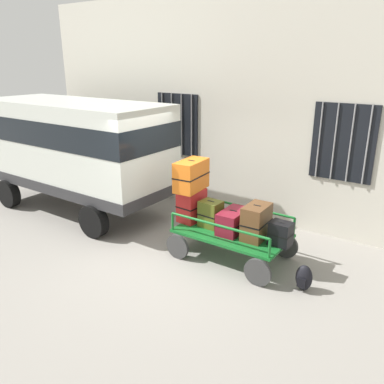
# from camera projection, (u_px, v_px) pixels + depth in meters

# --- Properties ---
(ground_plane) EXTENTS (40.00, 40.00, 0.00)m
(ground_plane) POSITION_uv_depth(u_px,v_px,m) (176.00, 255.00, 7.45)
(ground_plane) COLOR gray
(building_wall) EXTENTS (12.00, 0.38, 5.00)m
(building_wall) POSITION_uv_depth(u_px,v_px,m) (246.00, 108.00, 8.72)
(building_wall) COLOR beige
(building_wall) RESTS_ON ground
(van) EXTENTS (4.90, 2.01, 2.62)m
(van) POSITION_uv_depth(u_px,v_px,m) (75.00, 144.00, 9.27)
(van) COLOR silver
(van) RESTS_ON ground
(luggage_cart) EXTENTS (2.11, 1.24, 0.53)m
(luggage_cart) POSITION_uv_depth(u_px,v_px,m) (232.00, 237.00, 7.21)
(luggage_cart) COLOR #146023
(luggage_cart) RESTS_ON ground
(cart_railing) EXTENTS (1.98, 1.10, 0.34)m
(cart_railing) POSITION_uv_depth(u_px,v_px,m) (233.00, 218.00, 7.09)
(cart_railing) COLOR #146023
(cart_railing) RESTS_ON luggage_cart
(suitcase_left_bottom) EXTENTS (0.42, 0.55, 0.64)m
(suitcase_left_bottom) POSITION_uv_depth(u_px,v_px,m) (192.00, 205.00, 7.60)
(suitcase_left_bottom) COLOR #B21E1E
(suitcase_left_bottom) RESTS_ON luggage_cart
(suitcase_left_middle) EXTENTS (0.46, 0.79, 0.58)m
(suitcase_left_middle) POSITION_uv_depth(u_px,v_px,m) (191.00, 175.00, 7.40)
(suitcase_left_middle) COLOR orange
(suitcase_left_middle) RESTS_ON suitcase_left_bottom
(suitcase_midleft_bottom) EXTENTS (0.42, 0.36, 0.51)m
(suitcase_midleft_bottom) POSITION_uv_depth(u_px,v_px,m) (211.00, 214.00, 7.34)
(suitcase_midleft_bottom) COLOR #4C5119
(suitcase_midleft_bottom) RESTS_ON luggage_cart
(suitcase_center_bottom) EXTENTS (0.41, 0.71, 0.42)m
(suitcase_center_bottom) POSITION_uv_depth(u_px,v_px,m) (233.00, 221.00, 7.13)
(suitcase_center_bottom) COLOR maroon
(suitcase_center_bottom) RESTS_ON luggage_cart
(suitcase_midright_bottom) EXTENTS (0.39, 0.61, 0.62)m
(suitcase_midright_bottom) POSITION_uv_depth(u_px,v_px,m) (256.00, 222.00, 6.84)
(suitcase_midright_bottom) COLOR brown
(suitcase_midright_bottom) RESTS_ON luggage_cart
(suitcase_right_bottom) EXTENTS (0.39, 0.30, 0.42)m
(suitcase_right_bottom) POSITION_uv_depth(u_px,v_px,m) (281.00, 234.00, 6.61)
(suitcase_right_bottom) COLOR black
(suitcase_right_bottom) RESTS_ON luggage_cart
(backpack) EXTENTS (0.27, 0.22, 0.44)m
(backpack) POSITION_uv_depth(u_px,v_px,m) (304.00, 278.00, 6.25)
(backpack) COLOR black
(backpack) RESTS_ON ground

